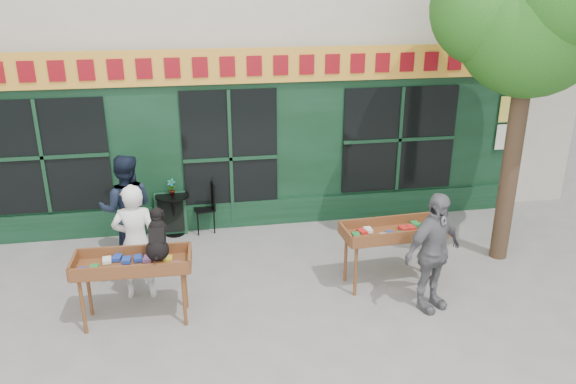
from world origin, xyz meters
name	(u,v)px	position (x,y,z in m)	size (l,w,h in m)	color
ground	(247,288)	(0.00, 0.00, 0.00)	(80.00, 80.00, 0.00)	slate
street_tree	(535,0)	(4.34, 0.36, 4.11)	(3.05, 2.90, 5.60)	#382619
book_cart_center	(133,266)	(-1.56, -0.58, 0.82)	(1.52, 0.67, 0.99)	brown
dog	(157,234)	(-1.21, -0.63, 1.29)	(0.34, 0.60, 0.60)	black
woman	(136,242)	(-1.56, 0.07, 0.87)	(0.64, 0.42, 1.74)	white
book_cart_right	(393,234)	(2.19, -0.23, 0.82)	(1.53, 0.70, 0.99)	brown
man_right	(433,252)	(2.49, -0.98, 0.86)	(1.01, 0.42, 1.73)	slate
bistro_table	(173,207)	(-1.08, 2.18, 0.54)	(0.60, 0.60, 0.76)	black
bistro_chair_left	(137,209)	(-1.70, 2.13, 0.56)	(0.51, 0.51, 0.95)	black
bistro_chair_right	(208,203)	(-0.44, 2.21, 0.56)	(0.41, 0.41, 0.95)	black
potted_plant	(172,187)	(-1.08, 2.18, 0.92)	(0.16, 0.11, 0.31)	gray
man_left	(127,209)	(-1.78, 1.28, 0.91)	(0.88, 0.69, 1.82)	black
chalkboard	(171,214)	(-1.13, 2.19, 0.40)	(0.57, 0.22, 0.79)	black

